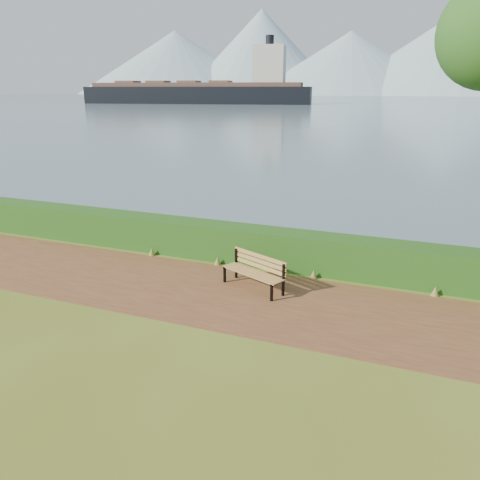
% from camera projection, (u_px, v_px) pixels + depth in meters
% --- Properties ---
extents(ground, '(140.00, 140.00, 0.00)m').
position_uv_depth(ground, '(225.00, 301.00, 10.76)').
color(ground, '#57621C').
rests_on(ground, ground).
extents(path, '(40.00, 3.40, 0.01)m').
position_uv_depth(path, '(230.00, 296.00, 11.03)').
color(path, brown).
rests_on(path, ground).
extents(hedge, '(32.00, 0.85, 1.00)m').
position_uv_depth(hedge, '(262.00, 246.00, 12.91)').
color(hedge, '#184012').
rests_on(hedge, ground).
extents(water, '(700.00, 510.00, 0.00)m').
position_uv_depth(water, '(423.00, 98.00, 240.99)').
color(water, slate).
rests_on(water, ground).
extents(mountains, '(585.00, 190.00, 70.00)m').
position_uv_depth(mountains, '(418.00, 57.00, 364.95)').
color(mountains, '#86A1B3').
rests_on(mountains, ground).
extents(bench, '(1.72, 1.10, 0.84)m').
position_uv_depth(bench, '(255.00, 270.00, 11.31)').
color(bench, black).
rests_on(bench, ground).
extents(cargo_ship, '(72.89, 24.30, 21.87)m').
position_uv_depth(cargo_ship, '(205.00, 93.00, 148.01)').
color(cargo_ship, black).
rests_on(cargo_ship, ground).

